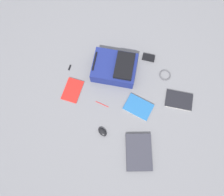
{
  "coord_description": "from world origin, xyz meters",
  "views": [
    {
      "loc": [
        -0.62,
        -0.29,
        2.16
      ],
      "look_at": [
        -0.03,
        0.04,
        0.02
      ],
      "focal_mm": 37.39,
      "sensor_mm": 36.0,
      "label": 1
    }
  ],
  "objects_px": {
    "usb_stick": "(70,67)",
    "power_brick": "(149,58)",
    "laptop": "(139,152)",
    "backpack": "(115,68)",
    "book_comic": "(73,90)",
    "cable_coil": "(165,75)",
    "book_red": "(138,107)",
    "book_manual": "(179,100)",
    "pen_black": "(102,104)",
    "computer_mouse": "(102,132)"
  },
  "relations": [
    {
      "from": "book_comic",
      "to": "usb_stick",
      "type": "distance_m",
      "value": 0.25
    },
    {
      "from": "backpack",
      "to": "book_red",
      "type": "height_order",
      "value": "backpack"
    },
    {
      "from": "backpack",
      "to": "book_red",
      "type": "bearing_deg",
      "value": -120.19
    },
    {
      "from": "book_comic",
      "to": "book_red",
      "type": "xyz_separation_m",
      "value": [
        0.17,
        -0.64,
        0.0
      ]
    },
    {
      "from": "book_comic",
      "to": "computer_mouse",
      "type": "bearing_deg",
      "value": -114.31
    },
    {
      "from": "laptop",
      "to": "backpack",
      "type": "bearing_deg",
      "value": 44.34
    },
    {
      "from": "backpack",
      "to": "book_red",
      "type": "relative_size",
      "value": 1.95
    },
    {
      "from": "backpack",
      "to": "pen_black",
      "type": "xyz_separation_m",
      "value": [
        -0.37,
        -0.06,
        -0.07
      ]
    },
    {
      "from": "pen_black",
      "to": "usb_stick",
      "type": "relative_size",
      "value": 2.29
    },
    {
      "from": "book_manual",
      "to": "computer_mouse",
      "type": "xyz_separation_m",
      "value": [
        -0.63,
        0.49,
        0.01
      ]
    },
    {
      "from": "book_manual",
      "to": "laptop",
      "type": "bearing_deg",
      "value": 170.07
    },
    {
      "from": "book_manual",
      "to": "book_red",
      "type": "distance_m",
      "value": 0.4
    },
    {
      "from": "book_red",
      "to": "pen_black",
      "type": "distance_m",
      "value": 0.35
    },
    {
      "from": "laptop",
      "to": "power_brick",
      "type": "height_order",
      "value": "same"
    },
    {
      "from": "book_red",
      "to": "usb_stick",
      "type": "height_order",
      "value": "book_red"
    },
    {
      "from": "backpack",
      "to": "cable_coil",
      "type": "bearing_deg",
      "value": -65.71
    },
    {
      "from": "laptop",
      "to": "usb_stick",
      "type": "relative_size",
      "value": 6.77
    },
    {
      "from": "laptop",
      "to": "usb_stick",
      "type": "distance_m",
      "value": 1.07
    },
    {
      "from": "computer_mouse",
      "to": "power_brick",
      "type": "xyz_separation_m",
      "value": [
        0.89,
        -0.03,
        -0.0
      ]
    },
    {
      "from": "laptop",
      "to": "pen_black",
      "type": "bearing_deg",
      "value": 66.3
    },
    {
      "from": "laptop",
      "to": "book_comic",
      "type": "bearing_deg",
      "value": 76.35
    },
    {
      "from": "power_brick",
      "to": "backpack",
      "type": "bearing_deg",
      "value": 142.17
    },
    {
      "from": "laptop",
      "to": "book_manual",
      "type": "relative_size",
      "value": 1.36
    },
    {
      "from": "book_comic",
      "to": "book_red",
      "type": "bearing_deg",
      "value": -75.32
    },
    {
      "from": "pen_black",
      "to": "cable_coil",
      "type": "bearing_deg",
      "value": -34.72
    },
    {
      "from": "book_manual",
      "to": "cable_coil",
      "type": "height_order",
      "value": "book_manual"
    },
    {
      "from": "cable_coil",
      "to": "backpack",
      "type": "bearing_deg",
      "value": 114.29
    },
    {
      "from": "cable_coil",
      "to": "pen_black",
      "type": "distance_m",
      "value": 0.7
    },
    {
      "from": "cable_coil",
      "to": "power_brick",
      "type": "relative_size",
      "value": 0.93
    },
    {
      "from": "book_manual",
      "to": "book_comic",
      "type": "xyz_separation_m",
      "value": [
        -0.42,
        0.95,
        -0.0
      ]
    },
    {
      "from": "cable_coil",
      "to": "book_red",
      "type": "bearing_deg",
      "value": 169.67
    },
    {
      "from": "laptop",
      "to": "cable_coil",
      "type": "distance_m",
      "value": 0.81
    },
    {
      "from": "usb_stick",
      "to": "power_brick",
      "type": "bearing_deg",
      "value": -52.98
    },
    {
      "from": "pen_black",
      "to": "usb_stick",
      "type": "bearing_deg",
      "value": 70.44
    },
    {
      "from": "book_red",
      "to": "cable_coil",
      "type": "distance_m",
      "value": 0.44
    },
    {
      "from": "book_manual",
      "to": "pen_black",
      "type": "height_order",
      "value": "book_manual"
    },
    {
      "from": "book_manual",
      "to": "pen_black",
      "type": "bearing_deg",
      "value": 122.39
    },
    {
      "from": "computer_mouse",
      "to": "pen_black",
      "type": "relative_size",
      "value": 0.72
    },
    {
      "from": "cable_coil",
      "to": "usb_stick",
      "type": "bearing_deg",
      "value": 114.59
    },
    {
      "from": "power_brick",
      "to": "usb_stick",
      "type": "distance_m",
      "value": 0.81
    },
    {
      "from": "backpack",
      "to": "laptop",
      "type": "height_order",
      "value": "backpack"
    },
    {
      "from": "book_red",
      "to": "pen_black",
      "type": "xyz_separation_m",
      "value": [
        -0.14,
        0.32,
        -0.01
      ]
    },
    {
      "from": "book_manual",
      "to": "pen_black",
      "type": "relative_size",
      "value": 2.18
    },
    {
      "from": "book_red",
      "to": "backpack",
      "type": "bearing_deg",
      "value": 59.81
    },
    {
      "from": "laptop",
      "to": "book_red",
      "type": "distance_m",
      "value": 0.42
    },
    {
      "from": "book_comic",
      "to": "usb_stick",
      "type": "bearing_deg",
      "value": 39.4
    },
    {
      "from": "book_manual",
      "to": "cable_coil",
      "type": "relative_size",
      "value": 2.58
    },
    {
      "from": "backpack",
      "to": "computer_mouse",
      "type": "relative_size",
      "value": 5.11
    },
    {
      "from": "book_comic",
      "to": "cable_coil",
      "type": "distance_m",
      "value": 0.93
    },
    {
      "from": "laptop",
      "to": "computer_mouse",
      "type": "height_order",
      "value": "computer_mouse"
    }
  ]
}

